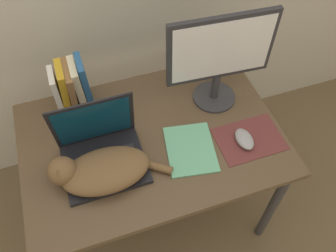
% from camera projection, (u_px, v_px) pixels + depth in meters
% --- Properties ---
extents(desk, '(1.10, 0.75, 0.70)m').
position_uv_depth(desk, '(152.00, 148.00, 1.58)').
color(desk, brown).
rests_on(desk, ground_plane).
extents(laptop, '(0.32, 0.28, 0.29)m').
position_uv_depth(laptop, '(101.00, 151.00, 1.41)').
color(laptop, black).
rests_on(laptop, desk).
extents(cat, '(0.47, 0.21, 0.14)m').
position_uv_depth(cat, '(99.00, 170.00, 1.35)').
color(cat, brown).
rests_on(cat, desk).
extents(external_monitor, '(0.45, 0.20, 0.45)m').
position_uv_depth(external_monitor, '(220.00, 57.00, 1.45)').
color(external_monitor, '#333338').
rests_on(external_monitor, desk).
extents(mousepad, '(0.28, 0.20, 0.00)m').
position_uv_depth(mousepad, '(249.00, 139.00, 1.51)').
color(mousepad, brown).
rests_on(mousepad, desk).
extents(computer_mouse, '(0.07, 0.11, 0.03)m').
position_uv_depth(computer_mouse, '(244.00, 139.00, 1.49)').
color(computer_mouse, '#99999E').
rests_on(computer_mouse, mousepad).
extents(book_row, '(0.15, 0.17, 0.25)m').
position_uv_depth(book_row, '(72.00, 87.00, 1.54)').
color(book_row, white).
rests_on(book_row, desk).
extents(notepad, '(0.24, 0.28, 0.01)m').
position_uv_depth(notepad, '(190.00, 149.00, 1.48)').
color(notepad, '#6BBC93').
rests_on(notepad, desk).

